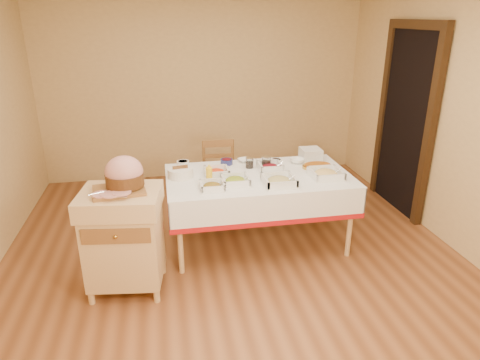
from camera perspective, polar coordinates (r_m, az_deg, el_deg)
name	(u,v)px	position (r m, az deg, el deg)	size (l,w,h in m)	color
room_shell	(234,131)	(3.75, -0.83, 6.53)	(5.00, 5.00, 5.00)	brown
doorway	(406,119)	(5.41, 21.28, 7.64)	(0.09, 1.10, 2.20)	black
dining_table	(258,190)	(4.31, 2.47, -1.34)	(1.82, 1.02, 0.76)	#DFB47A
butcher_cart	(124,235)	(3.75, -15.22, -7.10)	(0.71, 0.62, 0.91)	#DFB47A
dining_chair	(220,178)	(5.02, -2.71, 0.24)	(0.41, 0.39, 0.89)	brown
ham_on_board	(124,176)	(3.57, -15.27, 0.53)	(0.43, 0.41, 0.29)	brown
serving_dish_a	(212,186)	(3.90, -3.73, -0.78)	(0.22, 0.22, 0.10)	white
serving_dish_b	(235,180)	(4.02, -0.60, -0.05)	(0.25, 0.25, 0.10)	white
serving_dish_c	(279,181)	(4.01, 5.24, -0.10)	(0.29, 0.29, 0.12)	white
serving_dish_d	(326,174)	(4.26, 11.38, 0.85)	(0.30, 0.30, 0.11)	white
serving_dish_e	(217,172)	(4.23, -3.14, 1.08)	(0.24, 0.23, 0.11)	white
serving_dish_f	(270,167)	(4.38, 4.04, 1.78)	(0.25, 0.23, 0.11)	white
small_bowl_left	(183,163)	(4.52, -7.61, 2.21)	(0.13, 0.13, 0.06)	white
small_bowl_mid	(227,161)	(4.55, -1.79, 2.49)	(0.13, 0.13, 0.05)	navy
small_bowl_right	(276,162)	(4.55, 4.85, 2.46)	(0.12, 0.12, 0.06)	white
bowl_white_imported	(245,160)	(4.63, 0.62, 2.64)	(0.14, 0.14, 0.03)	white
bowl_small_imported	(297,161)	(4.63, 7.65, 2.57)	(0.16, 0.16, 0.05)	white
preserve_jar_left	(250,163)	(4.43, 1.28, 2.23)	(0.09, 0.09, 0.11)	silver
preserve_jar_right	(266,163)	(4.44, 3.52, 2.31)	(0.10, 0.10, 0.12)	silver
mustard_bottle	(209,174)	(4.04, -4.13, 0.77)	(0.06, 0.06, 0.19)	yellow
bread_basket	(180,173)	(4.21, -7.94, 0.97)	(0.25, 0.25, 0.11)	white
plate_stack	(311,154)	(4.78, 9.40, 3.48)	(0.21, 0.21, 0.12)	white
brass_platter	(317,166)	(4.51, 10.25, 1.84)	(0.32, 0.23, 0.04)	gold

